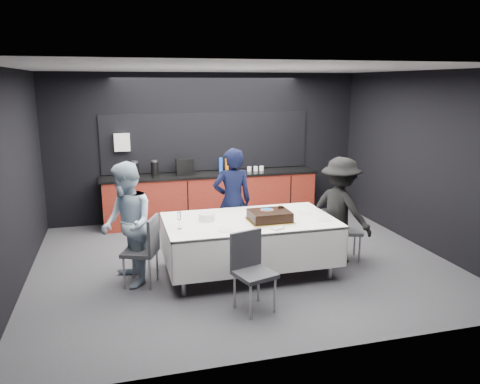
# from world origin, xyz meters

# --- Properties ---
(ground) EXTENTS (6.00, 6.00, 0.00)m
(ground) POSITION_xyz_m (0.00, 0.00, 0.00)
(ground) COLOR #3F3F44
(ground) RESTS_ON ground
(room_shell) EXTENTS (6.04, 5.04, 2.82)m
(room_shell) POSITION_xyz_m (0.00, 0.00, 1.86)
(room_shell) COLOR white
(room_shell) RESTS_ON ground
(kitchenette) EXTENTS (4.10, 0.64, 2.05)m
(kitchenette) POSITION_xyz_m (-0.02, 2.22, 0.54)
(kitchenette) COLOR maroon
(kitchenette) RESTS_ON ground
(party_table) EXTENTS (2.32, 1.32, 0.78)m
(party_table) POSITION_xyz_m (0.00, -0.40, 0.64)
(party_table) COLOR #99999E
(party_table) RESTS_ON ground
(cake_assembly) EXTENTS (0.58, 0.48, 0.18)m
(cake_assembly) POSITION_xyz_m (0.24, -0.56, 0.85)
(cake_assembly) COLOR gold
(cake_assembly) RESTS_ON party_table
(plate_stack) EXTENTS (0.22, 0.22, 0.10)m
(plate_stack) POSITION_xyz_m (-0.58, -0.31, 0.83)
(plate_stack) COLOR white
(plate_stack) RESTS_ON party_table
(loose_plate_near) EXTENTS (0.22, 0.22, 0.01)m
(loose_plate_near) POSITION_xyz_m (-0.43, -0.79, 0.78)
(loose_plate_near) COLOR white
(loose_plate_near) RESTS_ON party_table
(loose_plate_right_a) EXTENTS (0.21, 0.21, 0.01)m
(loose_plate_right_a) POSITION_xyz_m (0.84, -0.32, 0.78)
(loose_plate_right_a) COLOR white
(loose_plate_right_a) RESTS_ON party_table
(loose_plate_right_b) EXTENTS (0.20, 0.20, 0.01)m
(loose_plate_right_b) POSITION_xyz_m (0.97, -0.70, 0.78)
(loose_plate_right_b) COLOR white
(loose_plate_right_b) RESTS_ON party_table
(loose_plate_far) EXTENTS (0.22, 0.22, 0.01)m
(loose_plate_far) POSITION_xyz_m (0.15, -0.11, 0.78)
(loose_plate_far) COLOR white
(loose_plate_far) RESTS_ON party_table
(fork_pile) EXTENTS (0.19, 0.16, 0.02)m
(fork_pile) POSITION_xyz_m (0.22, -0.93, 0.79)
(fork_pile) COLOR white
(fork_pile) RESTS_ON party_table
(champagne_flute) EXTENTS (0.06, 0.06, 0.22)m
(champagne_flute) POSITION_xyz_m (-0.99, -0.59, 0.94)
(champagne_flute) COLOR white
(champagne_flute) RESTS_ON party_table
(chair_left) EXTENTS (0.54, 0.54, 0.92)m
(chair_left) POSITION_xyz_m (-1.42, -0.43, 0.53)
(chair_left) COLOR #323338
(chair_left) RESTS_ON ground
(chair_right) EXTENTS (0.52, 0.52, 0.92)m
(chair_right) POSITION_xyz_m (1.47, -0.28, 0.53)
(chair_right) COLOR #323338
(chair_right) RESTS_ON ground
(chair_near) EXTENTS (0.53, 0.53, 0.92)m
(chair_near) POSITION_xyz_m (-0.28, -1.42, 0.53)
(chair_near) COLOR #323338
(chair_near) RESTS_ON ground
(person_center) EXTENTS (0.61, 0.40, 1.66)m
(person_center) POSITION_xyz_m (-0.04, 0.42, 0.83)
(person_center) COLOR black
(person_center) RESTS_ON ground
(person_left) EXTENTS (0.77, 0.90, 1.63)m
(person_left) POSITION_xyz_m (-1.64, -0.35, 0.82)
(person_left) COLOR #A5BBD0
(person_left) RESTS_ON ground
(person_right) EXTENTS (0.99, 1.17, 1.57)m
(person_right) POSITION_xyz_m (1.40, -0.34, 0.79)
(person_right) COLOR black
(person_right) RESTS_ON ground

